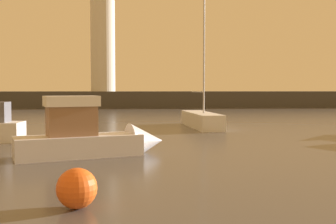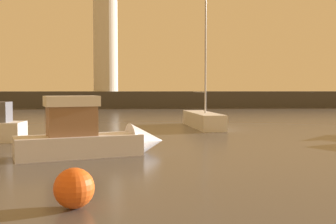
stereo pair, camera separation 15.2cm
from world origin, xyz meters
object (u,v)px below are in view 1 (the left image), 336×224
object	(u,v)px
sailboat_moored	(201,119)
lighthouse	(103,39)
mooring_buoy	(77,188)
motorboat_2	(96,137)

from	to	relation	value
sailboat_moored	lighthouse	bearing A→B (deg)	107.11
sailboat_moored	mooring_buoy	distance (m)	20.78
motorboat_2	sailboat_moored	world-z (taller)	sailboat_moored
lighthouse	mooring_buoy	bearing A→B (deg)	-85.56
lighthouse	motorboat_2	size ratio (longest dim) A/B	2.51
lighthouse	mooring_buoy	distance (m)	52.88
sailboat_moored	mooring_buoy	xyz separation A→B (m)	(-5.79, -19.95, -0.11)
motorboat_2	mooring_buoy	world-z (taller)	motorboat_2
sailboat_moored	mooring_buoy	bearing A→B (deg)	-106.19
motorboat_2	sailboat_moored	xyz separation A→B (m)	(6.18, 12.23, -0.17)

